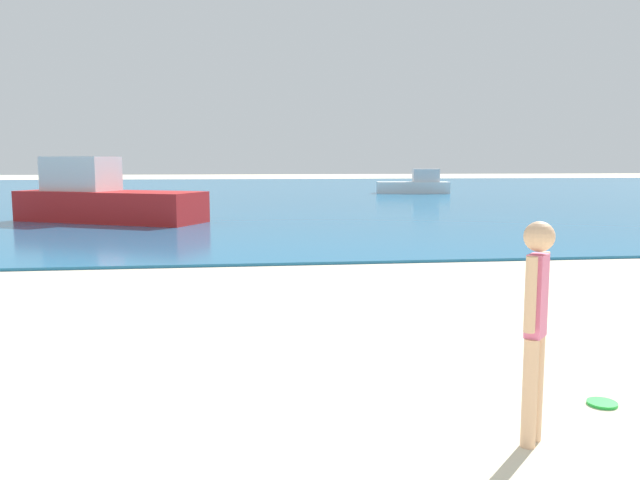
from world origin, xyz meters
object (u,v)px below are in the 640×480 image
object	(u,v)px
person_standing	(536,319)
boat_near	(104,199)
boat_far	(416,185)
frisbee	(602,403)

from	to	relation	value
person_standing	boat_near	world-z (taller)	boat_near
boat_far	person_standing	bearing A→B (deg)	84.32
boat_near	boat_far	world-z (taller)	boat_near
boat_near	boat_far	bearing A→B (deg)	74.35
person_standing	boat_near	distance (m)	18.85
boat_near	frisbee	bearing A→B (deg)	-39.53
person_standing	boat_far	xyz separation A→B (m)	(8.87, 34.61, -0.35)
person_standing	frisbee	size ratio (longest dim) A/B	6.56
frisbee	person_standing	bearing A→B (deg)	-146.35
frisbee	boat_near	world-z (taller)	boat_near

